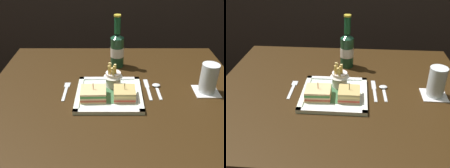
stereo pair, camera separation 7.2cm
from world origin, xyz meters
The scene contains 11 objects.
dining_table centered at (0.00, 0.00, 0.60)m, with size 1.08×0.90×0.72m.
square_plate centered at (-0.03, -0.05, 0.73)m, with size 0.26×0.26×0.02m.
sandwich_half_left centered at (-0.09, -0.08, 0.75)m, with size 0.10×0.09×0.07m.
sandwich_half_right centered at (0.04, -0.08, 0.75)m, with size 0.08×0.08×0.07m.
fries_cup centered at (-0.01, 0.01, 0.78)m, with size 0.08×0.08×0.11m.
beer_bottle centered at (0.01, 0.22, 0.82)m, with size 0.06×0.06×0.26m.
drink_coaster centered at (0.38, -0.02, 0.73)m, with size 0.10×0.10×0.00m, color silver.
water_glass centered at (0.38, -0.02, 0.78)m, with size 0.07×0.07×0.12m.
fork centered at (-0.21, -0.01, 0.73)m, with size 0.02×0.14×0.00m.
knife centered at (0.14, 0.00, 0.73)m, with size 0.02×0.17×0.00m.
spoon centered at (0.18, 0.01, 0.73)m, with size 0.03×0.12×0.01m.
Camera 1 is at (-0.01, -0.96, 1.31)m, focal length 42.64 mm.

